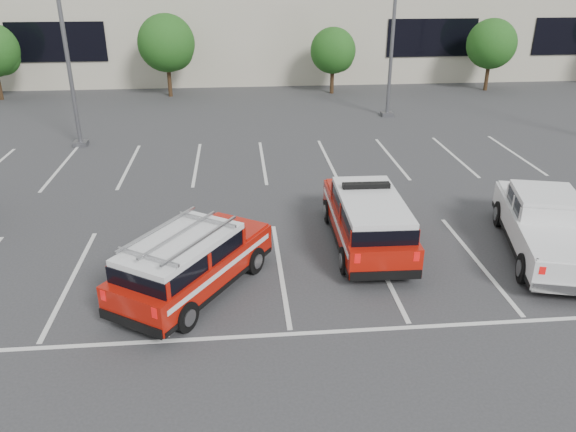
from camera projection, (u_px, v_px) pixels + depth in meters
name	position (u px, v px, depth m)	size (l,w,h in m)	color
ground	(280.00, 270.00, 14.90)	(120.00, 120.00, 0.00)	#323234
stall_markings	(270.00, 204.00, 18.98)	(23.00, 15.00, 0.01)	silver
convention_building	(248.00, 4.00, 41.91)	(60.00, 16.99, 13.20)	beige
tree_mid_left	(168.00, 45.00, 33.26)	(3.37, 3.37, 4.85)	#3F2B19
tree_mid_right	(334.00, 52.00, 34.32)	(2.77, 2.77, 3.99)	#3F2B19
tree_right	(492.00, 46.00, 35.05)	(3.07, 3.07, 4.42)	#3F2B19
light_pole_left	(62.00, 24.00, 23.00)	(0.90, 0.60, 10.24)	#59595E
light_pole_mid	(394.00, 13.00, 27.89)	(0.90, 0.60, 10.24)	#59595E
fire_chief_suv	(367.00, 223.00, 15.90)	(1.94, 5.06, 1.77)	#A31207
white_pickup	(545.00, 231.00, 15.54)	(3.16, 5.68, 1.65)	silver
ladder_suv	(191.00, 267.00, 13.61)	(3.98, 4.76, 1.79)	#A31207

